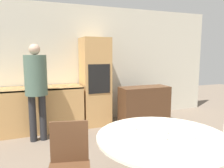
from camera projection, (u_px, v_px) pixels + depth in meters
The scene contains 12 objects.
wall_back at pixel (81, 65), 4.91m from camera, with size 6.80×0.05×2.60m.
kitchen_counter at pixel (19, 110), 4.23m from camera, with size 2.46×0.60×0.89m.
oven_unit at pixel (95, 82), 4.74m from camera, with size 0.58×0.59×1.88m.
sideboard at pixel (144, 106), 4.78m from camera, with size 1.08×0.45×0.83m.
dining_table at pixel (162, 158), 2.16m from camera, with size 1.29×1.29×0.75m.
chair_far_left at pixel (69, 162), 2.12m from camera, with size 0.48×0.48×0.89m.
person_standing at pixel (36, 82), 3.78m from camera, with size 0.38×0.38×1.71m.
cup at pixel (165, 131), 2.16m from camera, with size 0.06×0.06×0.08m.
bowl_near at pixel (190, 136), 2.07m from camera, with size 0.12×0.12×0.04m.
bowl_centre at pixel (172, 153), 1.71m from camera, with size 0.12×0.12×0.05m.
bowl_far at pixel (129, 128), 2.28m from camera, with size 0.16×0.16×0.04m.
salt_shaker at pixel (166, 136), 2.01m from camera, with size 0.03×0.03×0.09m.
Camera 1 is at (-1.14, -0.19, 1.55)m, focal length 35.00 mm.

